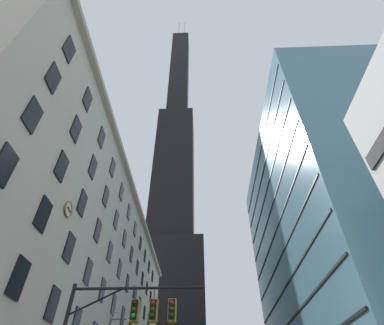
{
  "coord_description": "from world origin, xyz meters",
  "views": [
    {
      "loc": [
        -0.42,
        -13.64,
        1.98
      ],
      "look_at": [
        -1.85,
        26.01,
        37.0
      ],
      "focal_mm": 27.64,
      "sensor_mm": 36.0,
      "label": 1
    }
  ],
  "objects": [
    {
      "name": "glass_office_midrise",
      "position": [
        20.74,
        28.54,
        21.91
      ],
      "size": [
        19.59,
        40.28,
        43.82
      ],
      "color": "teal",
      "rests_on": "ground"
    },
    {
      "name": "dark_skyscraper",
      "position": [
        -11.31,
        82.09,
        66.54
      ],
      "size": [
        22.92,
        22.92,
        225.89
      ],
      "color": "black",
      "rests_on": "ground"
    },
    {
      "name": "station_building",
      "position": [
        -19.83,
        26.03,
        14.74
      ],
      "size": [
        18.32,
        64.06,
        29.51
      ],
      "color": "beige",
      "rests_on": "ground"
    }
  ]
}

